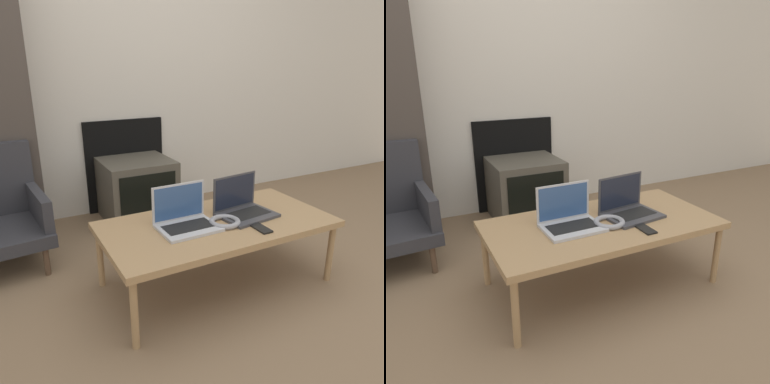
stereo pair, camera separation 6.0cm
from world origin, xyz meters
TOP-DOWN VIEW (x-y plane):
  - ground_plane at (0.00, 0.00)m, footprint 14.00×14.00m
  - wall_back at (-0.00, 1.84)m, footprint 7.00×0.08m
  - table at (0.00, 0.39)m, footprint 1.27×0.65m
  - laptop_left at (-0.19, 0.41)m, footprint 0.31×0.24m
  - laptop_right at (0.18, 0.41)m, footprint 0.34×0.27m
  - headphones at (0.02, 0.33)m, footprint 0.17×0.17m
  - phone at (0.15, 0.19)m, footprint 0.06×0.13m
  - tv at (-0.06, 1.53)m, footprint 0.54×0.52m

SIDE VIEW (x-z plane):
  - ground_plane at x=0.00m, z-range 0.00..0.00m
  - tv at x=-0.06m, z-range 0.00..0.49m
  - table at x=0.00m, z-range 0.16..0.55m
  - phone at x=0.15m, z-range 0.39..0.40m
  - headphones at x=0.02m, z-range 0.39..0.42m
  - laptop_left at x=-0.19m, z-range 0.33..0.54m
  - laptop_right at x=0.18m, z-range 0.33..0.54m
  - wall_back at x=0.00m, z-range -0.01..2.59m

